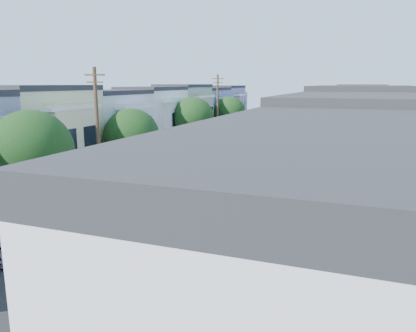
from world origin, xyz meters
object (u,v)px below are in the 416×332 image
Objects in this scene: tree_far_r at (323,125)px; parked_right_c at (291,166)px; utility_pole_far at (218,114)px; parked_right_a at (196,275)px; parked_left_b at (32,241)px; parked_right_b at (232,234)px; tree_d at (192,119)px; parked_left_c at (110,204)px; tree_e at (229,113)px; tree_c at (131,137)px; tree_b at (31,151)px; parked_left_d at (177,173)px; parked_right_d at (303,153)px; motorcycle at (174,327)px; fedex_truck at (206,197)px; lead_sedan at (242,184)px.

parked_right_c is at bearing -99.56° from tree_far_r.
utility_pole_far is 2.10× the size of parked_right_a.
parked_left_b is 10.88m from parked_right_b.
parked_left_b is 1.00× the size of parked_right_b.
tree_d is 19.06m from parked_left_c.
tree_e is 0.72× the size of utility_pole_far.
parked_right_b reaches higher than parked_left_c.
tree_c is 1.35× the size of parked_left_c.
parked_right_b is (9.80, 4.74, 0.05)m from parked_left_b.
parked_left_c is at bearing 75.44° from tree_b.
parked_left_d is (1.40, -7.16, -4.56)m from tree_d.
utility_pole_far is 31.89m from parked_right_b.
parked_right_d reaches higher than motorcycle.
parked_right_a is (11.20, -26.41, -4.40)m from tree_d.
parked_right_a is at bearing -95.13° from parked_right_c.
tree_c is at bearing 90.00° from tree_b.
tree_c is 13.39m from parked_left_b.
tree_far_r reaches higher than parked_right_c.
fedex_truck is 17.37m from parked_right_c.
tree_c is at bearing -90.00° from tree_e.
tree_b is 5.11m from parked_left_b.
tree_d is 14.62m from parked_right_d.
tree_c is at bearing 157.75° from fedex_truck.
tree_c reaches higher than parked_right_a.
parked_right_d is (2.85, 25.89, -1.01)m from fedex_truck.
tree_c is 17.87m from parked_right_a.
motorcycle is at bearing -73.01° from utility_pole_far.
parked_right_a reaches higher than parked_left_d.
parked_left_b is 9.82m from parked_right_a.
fedex_truck is 1.43× the size of parked_left_d.
tree_b is 1.60× the size of parked_right_a.
parked_right_d is (9.80, 15.41, 0.08)m from parked_left_d.
parked_right_a reaches higher than lead_sedan.
parked_right_d is at bearing 70.78° from tree_b.
tree_b reaches higher than tree_d.
parked_left_b is at bearing -53.15° from tree_b.
parked_left_c is 1.17× the size of parked_left_d.
parked_left_c is at bearing -111.60° from tree_far_r.
tree_c is 21.59m from utility_pole_far.
tree_e is at bearing 119.82° from lead_sedan.
tree_e is 39.50m from parked_left_b.
tree_e is 3.69× the size of motorcycle.
lead_sedan is (-4.67, -21.03, -3.23)m from tree_far_r.
parked_right_d is at bearing 91.48° from parked_right_a.
tree_far_r is at bearing 63.09° from parked_left_d.
tree_far_r is 13.54m from utility_pole_far.
motorcycle is (-1.49, -41.08, -3.49)m from tree_far_r.
parked_right_c is (11.20, -9.05, -4.50)m from utility_pole_far.
fedex_truck is at bearing -50.80° from parked_left_d.
motorcycle is (11.71, -29.78, -4.77)m from tree_d.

